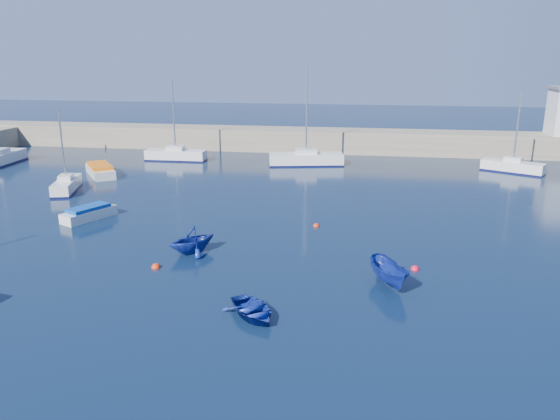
# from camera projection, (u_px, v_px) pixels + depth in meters

# --- Properties ---
(ground) EXTENTS (220.00, 220.00, 0.00)m
(ground) POSITION_uv_depth(u_px,v_px,m) (235.00, 341.00, 22.31)
(ground) COLOR #0C1C36
(ground) RESTS_ON ground
(back_wall) EXTENTS (96.00, 4.50, 2.60)m
(back_wall) POSITION_uv_depth(u_px,v_px,m) (326.00, 140.00, 65.60)
(back_wall) COLOR gray
(back_wall) RESTS_ON ground
(sailboat_3) EXTENTS (2.95, 5.48, 7.08)m
(sailboat_3) POSITION_uv_depth(u_px,v_px,m) (67.00, 185.00, 46.58)
(sailboat_3) COLOR silver
(sailboat_3) RESTS_ON ground
(sailboat_4) EXTENTS (2.40, 7.35, 9.54)m
(sailboat_4) POSITION_uv_depth(u_px,v_px,m) (0.00, 158.00, 57.72)
(sailboat_4) COLOR silver
(sailboat_4) RESTS_ON ground
(sailboat_5) EXTENTS (6.63, 1.91, 8.75)m
(sailboat_5) POSITION_uv_depth(u_px,v_px,m) (176.00, 155.00, 60.10)
(sailboat_5) COLOR silver
(sailboat_5) RESTS_ON ground
(sailboat_6) EXTENTS (8.02, 3.71, 10.13)m
(sailboat_6) POSITION_uv_depth(u_px,v_px,m) (306.00, 159.00, 57.52)
(sailboat_6) COLOR silver
(sailboat_6) RESTS_ON ground
(sailboat_7) EXTENTS (5.93, 4.27, 7.83)m
(sailboat_7) POSITION_uv_depth(u_px,v_px,m) (513.00, 166.00, 54.00)
(sailboat_7) COLOR silver
(sailboat_7) RESTS_ON ground
(motorboat_1) EXTENTS (2.93, 4.11, 0.96)m
(motorboat_1) POSITION_uv_depth(u_px,v_px,m) (89.00, 213.00, 38.69)
(motorboat_1) COLOR silver
(motorboat_1) RESTS_ON ground
(motorboat_2) EXTENTS (4.79, 5.51, 1.12)m
(motorboat_2) POSITION_uv_depth(u_px,v_px,m) (100.00, 170.00, 52.61)
(motorboat_2) COLOR silver
(motorboat_2) RESTS_ON ground
(dinghy_center) EXTENTS (3.57, 3.72, 0.63)m
(dinghy_center) POSITION_uv_depth(u_px,v_px,m) (252.00, 310.00, 24.33)
(dinghy_center) COLOR navy
(dinghy_center) RESTS_ON ground
(dinghy_left) EXTENTS (3.92, 3.95, 1.58)m
(dinghy_left) POSITION_uv_depth(u_px,v_px,m) (192.00, 240.00, 32.07)
(dinghy_left) COLOR navy
(dinghy_left) RESTS_ON ground
(dinghy_right) EXTENTS (2.50, 3.58, 1.30)m
(dinghy_right) POSITION_uv_depth(u_px,v_px,m) (389.00, 274.00, 27.50)
(dinghy_right) COLOR navy
(dinghy_right) RESTS_ON ground
(buoy_0) EXTENTS (0.51, 0.51, 0.51)m
(buoy_0) POSITION_uv_depth(u_px,v_px,m) (156.00, 268.00, 30.00)
(buoy_0) COLOR red
(buoy_0) RESTS_ON ground
(buoy_1) EXTENTS (0.47, 0.47, 0.47)m
(buoy_1) POSITION_uv_depth(u_px,v_px,m) (415.00, 270.00, 29.74)
(buoy_1) COLOR red
(buoy_1) RESTS_ON ground
(buoy_3) EXTENTS (0.45, 0.45, 0.45)m
(buoy_3) POSITION_uv_depth(u_px,v_px,m) (316.00, 226.00, 37.19)
(buoy_3) COLOR red
(buoy_3) RESTS_ON ground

